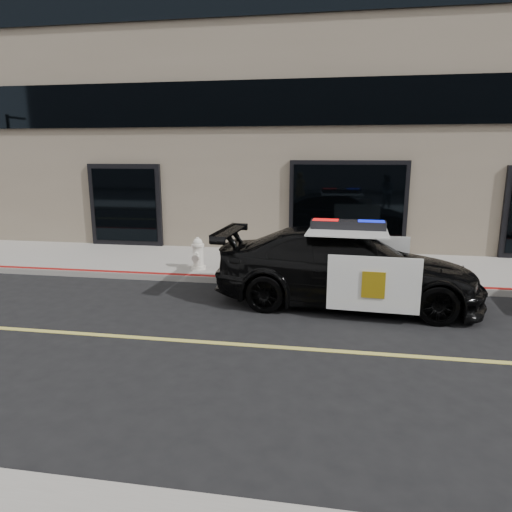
# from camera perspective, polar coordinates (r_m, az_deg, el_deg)

# --- Properties ---
(ground) EXTENTS (120.00, 120.00, 0.00)m
(ground) POSITION_cam_1_polar(r_m,az_deg,el_deg) (7.60, 20.05, -11.81)
(ground) COLOR black
(ground) RESTS_ON ground
(sidewalk_n) EXTENTS (60.00, 3.50, 0.15)m
(sidewalk_n) POSITION_cam_1_polar(r_m,az_deg,el_deg) (12.51, 15.86, -1.62)
(sidewalk_n) COLOR gray
(sidewalk_n) RESTS_ON ground
(building_n) EXTENTS (60.00, 7.00, 12.00)m
(building_n) POSITION_cam_1_polar(r_m,az_deg,el_deg) (17.63, 15.18, 21.85)
(building_n) COLOR #756856
(building_n) RESTS_ON ground
(police_car) EXTENTS (2.78, 5.57, 1.75)m
(police_car) POSITION_cam_1_polar(r_m,az_deg,el_deg) (9.56, 11.23, -1.33)
(police_car) COLOR black
(police_car) RESTS_ON ground
(fire_hydrant) EXTENTS (0.38, 0.52, 0.83)m
(fire_hydrant) POSITION_cam_1_polar(r_m,az_deg,el_deg) (11.75, -7.27, 0.20)
(fire_hydrant) COLOR white
(fire_hydrant) RESTS_ON sidewalk_n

